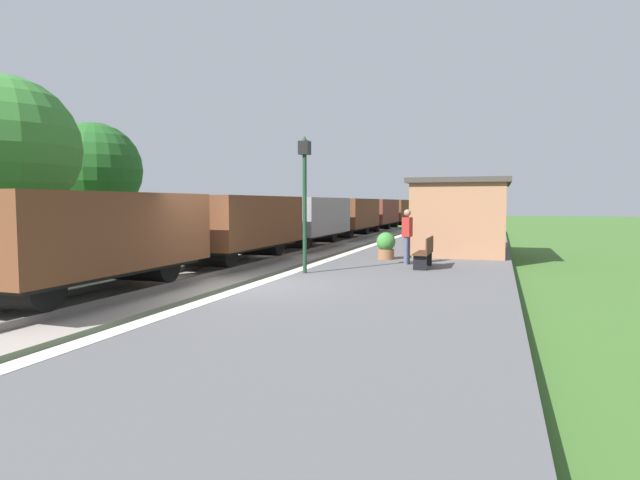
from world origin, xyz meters
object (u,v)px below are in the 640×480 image
Objects in this scene: bench_near_hut at (425,252)px; bench_down_platform at (452,234)px; tree_trackside_mid at (6,148)px; freight_train at (329,218)px; station_hut at (462,216)px; tree_trackside_far at (94,170)px; person_waiting at (407,234)px; potted_planter at (386,245)px; lamp_post_near at (305,179)px.

bench_near_hut is 9.38m from bench_down_platform.
bench_near_hut is at bearing 20.77° from tree_trackside_mid.
station_hut is at bearing -32.41° from freight_train.
tree_trackside_mid is 5.53m from tree_trackside_far.
station_hut is at bearing 83.34° from bench_near_hut.
person_waiting is (-1.32, -4.75, -0.47)m from station_hut.
station_hut is 1.01× the size of tree_trackside_mid.
bench_near_hut is at bearing -90.00° from bench_down_platform.
potted_planter is at bearing -59.81° from freight_train.
freight_train is 9.10m from potted_planter.
bench_down_platform is 12.14m from lamp_post_near.
station_hut is at bearing -98.56° from person_waiting.
tree_trackside_mid reaches higher than bench_near_hut.
person_waiting is (-0.67, 0.78, 0.46)m from bench_near_hut.
bench_near_hut is 4.23m from lamp_post_near.
tree_trackside_mid is (-9.60, -6.24, 2.98)m from potted_planter.
tree_trackside_far is (-1.67, 5.26, -0.28)m from tree_trackside_mid.
lamp_post_near reaches higher than freight_train.
freight_train is 12.55m from lamp_post_near.
tree_trackside_far is (-12.87, -8.37, 2.70)m from bench_down_platform.
tree_trackside_mid is (-8.24, -2.04, 0.90)m from lamp_post_near.
bench_down_platform is 15.59m from tree_trackside_far.
bench_near_hut is 13.19m from tree_trackside_far.
freight_train is 6.85× the size of tree_trackside_mid.
potted_planter is at bearing 72.03° from lamp_post_near.
tree_trackside_far is at bearing 5.85° from person_waiting.
bench_near_hut is at bearing 137.60° from person_waiting.
lamp_post_near is at bearing -107.97° from potted_planter.
lamp_post_near is (-2.95, -11.59, 2.08)m from bench_down_platform.
lamp_post_near is at bearing -143.22° from bench_near_hut.
station_hut reaches higher than freight_train.
person_waiting is at bearing -52.93° from potted_planter.
person_waiting reaches higher than potted_planter.
tree_trackside_mid reaches higher than station_hut.
station_hut is 4.02m from bench_down_platform.
lamp_post_near reaches higher than bench_near_hut.
lamp_post_near is at bearing -114.95° from station_hut.
freight_train is 7.47× the size of tree_trackside_far.
bench_near_hut is at bearing -4.50° from tree_trackside_far.
station_hut is at bearing 39.54° from tree_trackside_mid.
person_waiting is 0.33× the size of tree_trackside_far.
bench_near_hut is at bearing -57.98° from freight_train.
bench_near_hut is 0.29× the size of tree_trackside_far.
tree_trackside_far reaches higher than freight_train.
freight_train is 11.28m from tree_trackside_far.
lamp_post_near is (-2.95, -2.21, 2.08)m from bench_near_hut.
tree_trackside_far is at bearing -161.53° from station_hut.
tree_trackside_far is (-13.51, -4.51, 1.77)m from station_hut.
potted_planter is (-1.59, 2.00, 0.00)m from bench_near_hut.
station_hut reaches higher than bench_near_hut.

